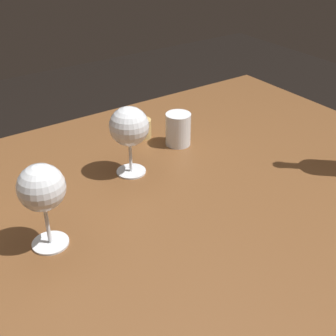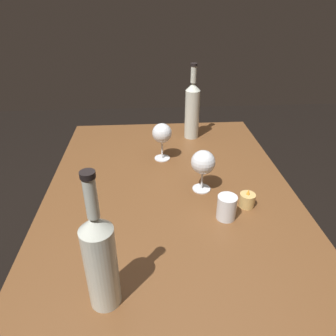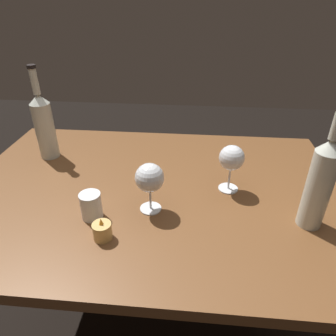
{
  "view_description": "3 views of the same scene",
  "coord_description": "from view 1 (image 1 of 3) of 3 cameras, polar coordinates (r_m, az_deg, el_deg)",
  "views": [
    {
      "loc": [
        -0.45,
        -0.66,
        1.28
      ],
      "look_at": [
        0.02,
        0.01,
        0.79
      ],
      "focal_mm": 49.56,
      "sensor_mm": 36.0,
      "label": 1
    },
    {
      "loc": [
        0.94,
        -0.07,
        1.39
      ],
      "look_at": [
        -0.04,
        -0.01,
        0.82
      ],
      "focal_mm": 33.65,
      "sensor_mm": 36.0,
      "label": 2
    },
    {
      "loc": [
        -0.13,
        0.85,
        1.33
      ],
      "look_at": [
        -0.05,
        -0.0,
        0.82
      ],
      "focal_mm": 32.57,
      "sensor_mm": 36.0,
      "label": 3
    }
  ],
  "objects": [
    {
      "name": "water_tumbler",
      "position": [
        1.14,
        1.26,
        4.63
      ],
      "size": [
        0.06,
        0.06,
        0.08
      ],
      "color": "white",
      "rests_on": "dining_table"
    },
    {
      "name": "wine_glass_right",
      "position": [
        0.99,
        -4.8,
        4.98
      ],
      "size": [
        0.09,
        0.09,
        0.16
      ],
      "color": "white",
      "rests_on": "dining_table"
    },
    {
      "name": "dining_table",
      "position": [
        1.02,
        -0.4,
        -7.42
      ],
      "size": [
        1.3,
        0.9,
        0.74
      ],
      "color": "brown",
      "rests_on": "ground"
    },
    {
      "name": "wine_glass_left",
      "position": [
        0.8,
        -15.28,
        -2.57
      ],
      "size": [
        0.08,
        0.08,
        0.16
      ],
      "color": "white",
      "rests_on": "dining_table"
    },
    {
      "name": "votive_candle",
      "position": [
        1.19,
        -3.33,
        4.82
      ],
      "size": [
        0.05,
        0.05,
        0.07
      ],
      "color": "#DBB266",
      "rests_on": "dining_table"
    }
  ]
}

